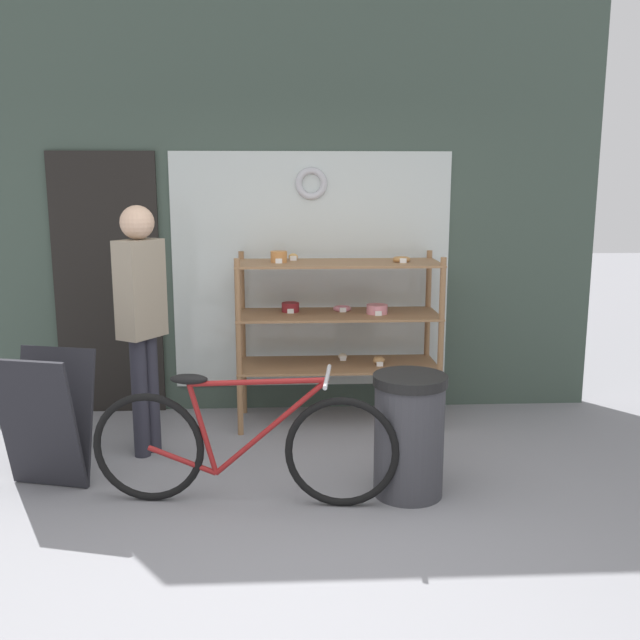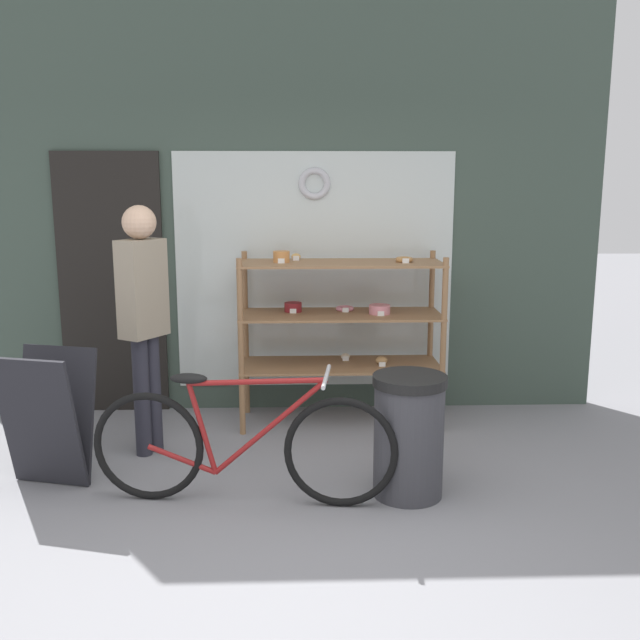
{
  "view_description": "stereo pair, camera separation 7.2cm",
  "coord_description": "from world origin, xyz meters",
  "px_view_note": "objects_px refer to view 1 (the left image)",
  "views": [
    {
      "loc": [
        -0.01,
        -3.17,
        1.88
      ],
      "look_at": [
        0.2,
        1.06,
        1.04
      ],
      "focal_mm": 40.0,
      "sensor_mm": 36.0,
      "label": 1
    },
    {
      "loc": [
        0.06,
        -3.17,
        1.88
      ],
      "look_at": [
        0.2,
        1.06,
        1.04
      ],
      "focal_mm": 40.0,
      "sensor_mm": 36.0,
      "label": 2
    }
  ],
  "objects_px": {
    "bicycle": "(243,446)",
    "pedestrian": "(141,310)",
    "sandwich_board": "(47,420)",
    "trash_bin": "(409,431)",
    "display_case": "(338,317)"
  },
  "relations": [
    {
      "from": "display_case",
      "to": "sandwich_board",
      "type": "distance_m",
      "value": 2.22
    },
    {
      "from": "bicycle",
      "to": "trash_bin",
      "type": "distance_m",
      "value": 0.99
    },
    {
      "from": "bicycle",
      "to": "trash_bin",
      "type": "relative_size",
      "value": 2.4
    },
    {
      "from": "display_case",
      "to": "sandwich_board",
      "type": "xyz_separation_m",
      "value": [
        -1.88,
        -1.11,
        -0.41
      ]
    },
    {
      "from": "display_case",
      "to": "pedestrian",
      "type": "height_order",
      "value": "pedestrian"
    },
    {
      "from": "sandwich_board",
      "to": "trash_bin",
      "type": "relative_size",
      "value": 1.13
    },
    {
      "from": "pedestrian",
      "to": "trash_bin",
      "type": "relative_size",
      "value": 2.3
    },
    {
      "from": "sandwich_board",
      "to": "pedestrian",
      "type": "xyz_separation_m",
      "value": [
        0.51,
        0.51,
        0.59
      ]
    },
    {
      "from": "bicycle",
      "to": "pedestrian",
      "type": "xyz_separation_m",
      "value": [
        -0.71,
        0.82,
        0.66
      ]
    },
    {
      "from": "display_case",
      "to": "sandwich_board",
      "type": "height_order",
      "value": "display_case"
    },
    {
      "from": "display_case",
      "to": "pedestrian",
      "type": "xyz_separation_m",
      "value": [
        -1.37,
        -0.6,
        0.18
      ]
    },
    {
      "from": "trash_bin",
      "to": "sandwich_board",
      "type": "bearing_deg",
      "value": 173.99
    },
    {
      "from": "trash_bin",
      "to": "display_case",
      "type": "bearing_deg",
      "value": 103.83
    },
    {
      "from": "sandwich_board",
      "to": "pedestrian",
      "type": "relative_size",
      "value": 0.49
    },
    {
      "from": "sandwich_board",
      "to": "trash_bin",
      "type": "bearing_deg",
      "value": 8.97
    }
  ]
}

